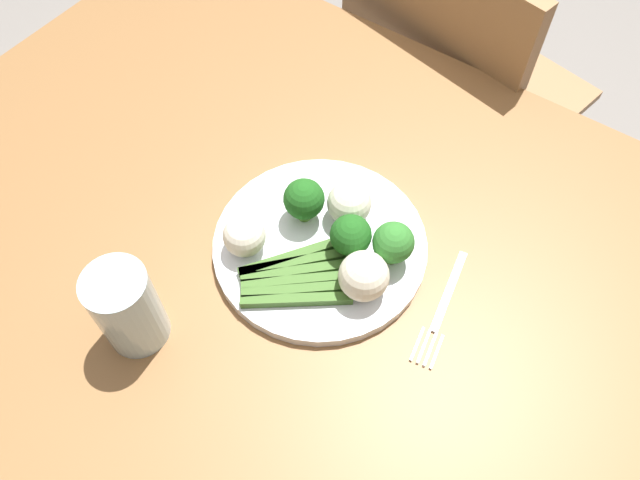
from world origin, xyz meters
TOP-DOWN VIEW (x-y plane):
  - ground_plane at (0.00, 0.00)m, footprint 6.00×6.00m
  - dining_table at (0.00, 0.00)m, footprint 1.23×0.90m
  - chair at (0.06, -0.59)m, footprint 0.47×0.47m
  - plate at (-0.01, -0.03)m, footprint 0.27×0.27m
  - asparagus_bundle at (-0.02, 0.03)m, footprint 0.14×0.15m
  - broccoli_back at (-0.05, -0.04)m, footprint 0.05×0.05m
  - broccoli_right at (0.02, -0.05)m, footprint 0.05×0.05m
  - broccoli_front_left at (-0.10, -0.06)m, footprint 0.05×0.05m
  - cauliflower_edge at (-0.02, -0.09)m, footprint 0.06×0.06m
  - cauliflower_mid at (0.06, 0.03)m, footprint 0.05×0.05m
  - cauliflower_near_center at (-0.09, -0.01)m, footprint 0.06×0.06m
  - fork at (-0.19, -0.05)m, footprint 0.05×0.17m
  - water_glass at (0.09, 0.18)m, footprint 0.07×0.07m

SIDE VIEW (x-z plane):
  - ground_plane at x=0.00m, z-range -0.02..0.00m
  - chair at x=0.06m, z-range 0.07..0.94m
  - dining_table at x=0.00m, z-range 0.26..0.98m
  - fork at x=-0.19m, z-range 0.72..0.73m
  - plate at x=-0.01m, z-range 0.72..0.74m
  - asparagus_bundle at x=-0.02m, z-range 0.74..0.75m
  - cauliflower_mid at x=0.06m, z-range 0.74..0.79m
  - cauliflower_edge at x=-0.02m, z-range 0.74..0.80m
  - cauliflower_near_center at x=-0.09m, z-range 0.74..0.80m
  - broccoli_front_left at x=-0.10m, z-range 0.74..0.81m
  - broccoli_back at x=-0.05m, z-range 0.74..0.81m
  - broccoli_right at x=0.02m, z-range 0.74..0.81m
  - water_glass at x=0.09m, z-range 0.72..0.84m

